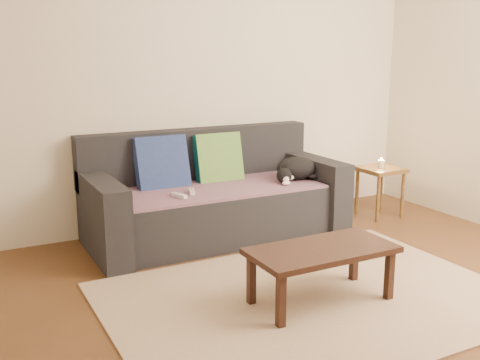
% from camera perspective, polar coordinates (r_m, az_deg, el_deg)
% --- Properties ---
extents(ground, '(4.50, 4.50, 0.00)m').
position_cam_1_polar(ground, '(3.52, 8.63, -12.77)').
color(ground, brown).
rests_on(ground, ground).
extents(back_wall, '(4.50, 0.04, 2.60)m').
position_cam_1_polar(back_wall, '(4.93, -4.93, 10.33)').
color(back_wall, beige).
rests_on(back_wall, ground).
extents(sofa, '(2.10, 0.94, 0.87)m').
position_cam_1_polar(sofa, '(4.69, -2.66, -2.04)').
color(sofa, '#232328').
rests_on(sofa, ground).
extents(throw_blanket, '(1.66, 0.74, 0.02)m').
position_cam_1_polar(throw_blanket, '(4.58, -2.19, -0.84)').
color(throw_blanket, '#462A50').
rests_on(throw_blanket, sofa).
extents(cushion_navy, '(0.43, 0.23, 0.45)m').
position_cam_1_polar(cushion_navy, '(4.62, -7.95, 1.72)').
color(cushion_navy, navy).
rests_on(cushion_navy, throw_blanket).
extents(cushion_green, '(0.41, 0.20, 0.43)m').
position_cam_1_polar(cushion_green, '(4.82, -2.23, 2.28)').
color(cushion_green, '#0D564D').
rests_on(cushion_green, throw_blanket).
extents(cat, '(0.46, 0.34, 0.20)m').
position_cam_1_polar(cat, '(4.85, 5.70, 1.13)').
color(cat, black).
rests_on(cat, throw_blanket).
extents(wii_remote_a, '(0.08, 0.15, 0.03)m').
position_cam_1_polar(wii_remote_a, '(4.26, -6.20, -1.60)').
color(wii_remote_a, white).
rests_on(wii_remote_a, throw_blanket).
extents(wii_remote_b, '(0.08, 0.15, 0.03)m').
position_cam_1_polar(wii_remote_b, '(4.37, -4.91, -1.19)').
color(wii_remote_b, white).
rests_on(wii_remote_b, throw_blanket).
extents(side_table, '(0.37, 0.37, 0.46)m').
position_cam_1_polar(side_table, '(5.41, 14.08, 0.39)').
color(side_table, brown).
rests_on(side_table, ground).
extents(candle, '(0.06, 0.06, 0.09)m').
position_cam_1_polar(candle, '(5.38, 14.15, 1.62)').
color(candle, beige).
rests_on(candle, side_table).
extents(rug, '(2.50, 1.80, 0.01)m').
position_cam_1_polar(rug, '(3.63, 7.20, -11.81)').
color(rug, tan).
rests_on(rug, ground).
extents(coffee_table, '(0.90, 0.45, 0.36)m').
position_cam_1_polar(coffee_table, '(3.47, 8.30, -7.50)').
color(coffee_table, '#321913').
rests_on(coffee_table, rug).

